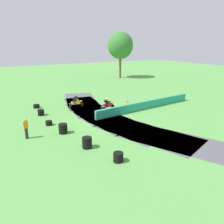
{
  "coord_description": "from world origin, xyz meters",
  "views": [
    {
      "loc": [
        -9.97,
        -18.39,
        7.08
      ],
      "look_at": [
        0.2,
        -1.15,
        0.9
      ],
      "focal_mm": 35.78,
      "sensor_mm": 36.0,
      "label": 1
    }
  ],
  "objects": [
    {
      "name": "tire_stack_far",
      "position": [
        -4.77,
        -1.69,
        0.4
      ],
      "size": [
        0.71,
        0.71,
        0.8
      ],
      "color": "black",
      "rests_on": "ground"
    },
    {
      "name": "motorcycle_chase_red",
      "position": [
        1.59,
        2.11,
        0.65
      ],
      "size": [
        1.68,
        0.81,
        1.43
      ],
      "color": "black",
      "rests_on": "ground"
    },
    {
      "name": "tire_stack_mid_b",
      "position": [
        -5.26,
        0.8,
        0.2
      ],
      "size": [
        0.59,
        0.59,
        0.4
      ],
      "color": "black",
      "rests_on": "ground"
    },
    {
      "name": "tree_far_left",
      "position": [
        15.83,
        21.96,
        6.62
      ],
      "size": [
        5.22,
        5.22,
        9.38
      ],
      "color": "brown",
      "rests_on": "ground"
    },
    {
      "name": "ground_plane",
      "position": [
        0.0,
        0.0,
        0.0
      ],
      "size": [
        120.0,
        120.0,
        0.0
      ],
      "primitive_type": "plane",
      "color": "#569947"
    },
    {
      "name": "track_marshal",
      "position": [
        -7.55,
        -1.26,
        0.82
      ],
      "size": [
        0.34,
        0.24,
        1.63
      ],
      "color": "#232328",
      "rests_on": "ground"
    },
    {
      "name": "traffic_cone",
      "position": [
        5.36,
        3.96,
        0.22
      ],
      "size": [
        0.28,
        0.28,
        0.44
      ],
      "primitive_type": "cone",
      "color": "orange",
      "rests_on": "ground"
    },
    {
      "name": "tire_stack_mid_a",
      "position": [
        -5.17,
        4.08,
        0.3
      ],
      "size": [
        0.64,
        0.64,
        0.6
      ],
      "color": "black",
      "rests_on": "ground"
    },
    {
      "name": "tire_stack_near",
      "position": [
        -4.95,
        7.12,
        0.2
      ],
      "size": [
        0.69,
        0.69,
        0.4
      ],
      "color": "black",
      "rests_on": "ground"
    },
    {
      "name": "motorcycle_lead_yellow",
      "position": [
        -0.93,
        4.99,
        0.64
      ],
      "size": [
        1.7,
        0.85,
        1.43
      ],
      "color": "black",
      "rests_on": "ground"
    },
    {
      "name": "track_asphalt",
      "position": [
        0.7,
        0.06,
        0.0
      ],
      "size": [
        7.97,
        24.91,
        0.01
      ],
      "color": "#515156",
      "rests_on": "ground"
    },
    {
      "name": "tire_stack_extra_a",
      "position": [
        -4.2,
        -5.14,
        0.4
      ],
      "size": [
        0.69,
        0.69,
        0.8
      ],
      "color": "black",
      "rests_on": "ground"
    },
    {
      "name": "tire_stack_extra_b",
      "position": [
        -3.32,
        -7.88,
        0.3
      ],
      "size": [
        0.63,
        0.63,
        0.6
      ],
      "color": "black",
      "rests_on": "ground"
    },
    {
      "name": "safety_barrier",
      "position": [
        5.64,
        0.46,
        0.45
      ],
      "size": [
        13.34,
        1.38,
        0.9
      ],
      "primitive_type": "cube",
      "rotation": [
        0.0,
        0.0,
        -1.49
      ],
      "color": "#239375",
      "rests_on": "ground"
    }
  ]
}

